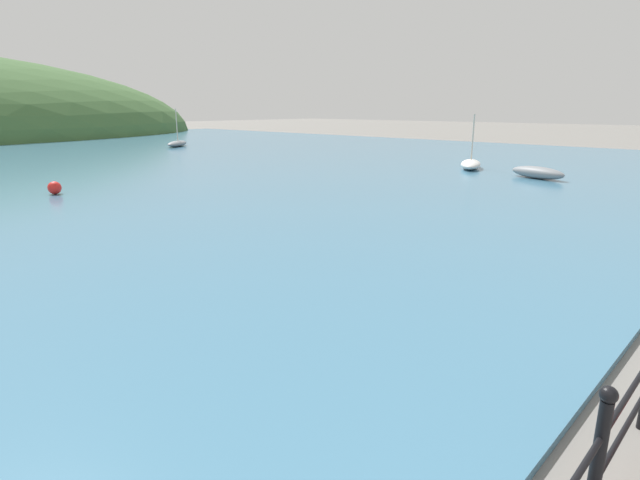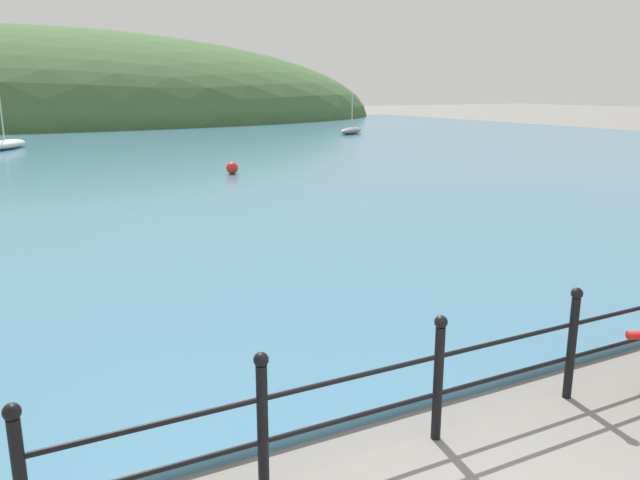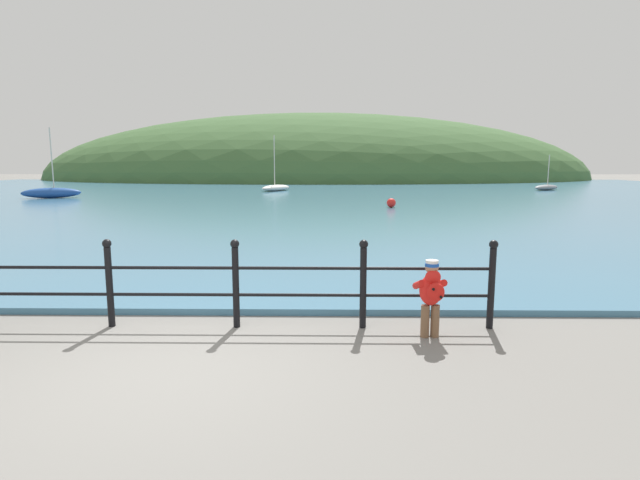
{
  "view_description": "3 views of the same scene",
  "coord_description": "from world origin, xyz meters",
  "px_view_note": "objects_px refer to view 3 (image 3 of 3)",
  "views": [
    {
      "loc": [
        -1.21,
        0.88,
        2.99
      ],
      "look_at": [
        3.51,
        5.35,
        1.26
      ],
      "focal_mm": 28.0,
      "sensor_mm": 36.0,
      "label": 1
    },
    {
      "loc": [
        -2.82,
        -2.61,
        3.16
      ],
      "look_at": [
        1.67,
        6.03,
        0.79
      ],
      "focal_mm": 35.0,
      "sensor_mm": 36.0,
      "label": 2
    },
    {
      "loc": [
        1.76,
        -5.03,
        2.2
      ],
      "look_at": [
        1.61,
        4.73,
        0.71
      ],
      "focal_mm": 28.0,
      "sensor_mm": 36.0,
      "label": 3
    }
  ],
  "objects_px": {
    "child_in_coat": "(432,291)",
    "boat_mid_harbor": "(276,188)",
    "mooring_buoy": "(391,203)",
    "boat_white_sailboat": "(51,193)",
    "boat_far_left": "(546,187)"
  },
  "relations": [
    {
      "from": "boat_far_left",
      "to": "mooring_buoy",
      "type": "distance_m",
      "value": 21.57
    },
    {
      "from": "boat_white_sailboat",
      "to": "child_in_coat",
      "type": "bearing_deg",
      "value": -53.03
    },
    {
      "from": "boat_mid_harbor",
      "to": "boat_white_sailboat",
      "type": "relative_size",
      "value": 0.99
    },
    {
      "from": "boat_mid_harbor",
      "to": "mooring_buoy",
      "type": "distance_m",
      "value": 16.28
    },
    {
      "from": "boat_white_sailboat",
      "to": "boat_far_left",
      "type": "distance_m",
      "value": 35.87
    },
    {
      "from": "child_in_coat",
      "to": "boat_mid_harbor",
      "type": "xyz_separation_m",
      "value": [
        -5.34,
        32.71,
        -0.25
      ]
    },
    {
      "from": "boat_far_left",
      "to": "boat_mid_harbor",
      "type": "bearing_deg",
      "value": -176.25
    },
    {
      "from": "boat_mid_harbor",
      "to": "boat_far_left",
      "type": "distance_m",
      "value": 21.56
    },
    {
      "from": "child_in_coat",
      "to": "boat_mid_harbor",
      "type": "bearing_deg",
      "value": 99.27
    },
    {
      "from": "boat_white_sailboat",
      "to": "mooring_buoy",
      "type": "bearing_deg",
      "value": -17.37
    },
    {
      "from": "mooring_buoy",
      "to": "boat_white_sailboat",
      "type": "bearing_deg",
      "value": 162.63
    },
    {
      "from": "child_in_coat",
      "to": "mooring_buoy",
      "type": "distance_m",
      "value": 18.16
    },
    {
      "from": "boat_mid_harbor",
      "to": "mooring_buoy",
      "type": "height_order",
      "value": "boat_mid_harbor"
    },
    {
      "from": "child_in_coat",
      "to": "boat_mid_harbor",
      "type": "height_order",
      "value": "boat_mid_harbor"
    },
    {
      "from": "boat_mid_harbor",
      "to": "boat_far_left",
      "type": "bearing_deg",
      "value": 3.75
    }
  ]
}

